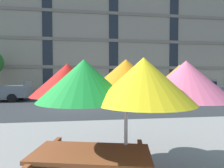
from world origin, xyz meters
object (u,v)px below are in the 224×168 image
sedan_white_midblock (141,89)px  patio_umbrella (126,79)px  sedan_white (70,89)px  sedan_gray (201,88)px

sedan_white_midblock → patio_umbrella: (-4.15, -12.70, 0.93)m
patio_umbrella → sedan_white: bearing=100.1°
sedan_gray → sedan_white: bearing=180.0°
sedan_white → sedan_white_midblock: bearing=0.0°
sedan_white → patio_umbrella: 12.93m
sedan_white_midblock → sedan_gray: 5.88m
sedan_gray → patio_umbrella: 16.21m
patio_umbrella → sedan_gray: bearing=51.7°
sedan_white_midblock → sedan_white: bearing=180.0°
sedan_white → sedan_gray: bearing=0.0°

